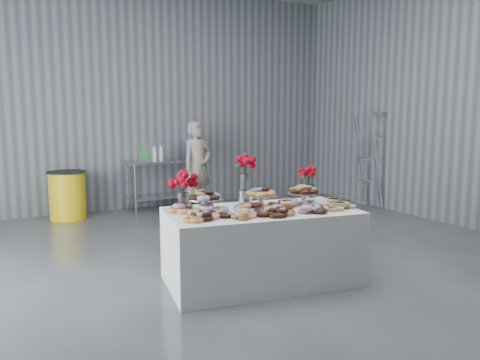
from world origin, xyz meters
The scene contains 17 objects.
ground centered at (0.00, 0.00, 0.00)m, with size 9.00×9.00×0.00m, color #36393E.
room_walls centered at (-0.27, 0.07, 2.64)m, with size 8.04×9.04×4.02m.
display_table centered at (0.10, 0.11, 0.38)m, with size 1.90×1.00×0.75m, color silver.
prep_table centered at (0.47, 4.10, 0.62)m, with size 1.50×0.60×0.90m.
donut_mounds centered at (0.10, 0.06, 0.80)m, with size 1.80×0.80×0.09m, color #C19446, non-canonical shape.
cake_stand_left centered at (-0.42, 0.34, 0.89)m, with size 0.36×0.36×0.17m.
cake_stand_mid centered at (0.18, 0.25, 0.89)m, with size 0.36×0.36×0.17m.
cake_stand_right centered at (0.67, 0.17, 0.89)m, with size 0.36×0.36×0.17m.
danish_pile centered at (0.82, -0.15, 0.81)m, with size 0.48×0.48×0.11m, color silver, non-canonical shape.
bouquet_left centered at (-0.60, 0.46, 1.05)m, with size 0.26×0.26×0.42m.
bouquet_right centered at (0.84, 0.30, 1.05)m, with size 0.26×0.26×0.42m.
bouquet_center centered at (0.11, 0.46, 1.13)m, with size 0.26×0.26×0.57m.
water_jug centered at (0.97, 4.10, 1.15)m, with size 0.28×0.28×0.55m.
drink_bottles centered at (0.15, 4.00, 1.04)m, with size 0.54×0.08×0.27m, color #268C33, non-canonical shape.
person centered at (0.88, 3.68, 0.80)m, with size 0.58×0.38×1.59m, color #CC8C93.
trash_barrel centered at (-1.25, 4.10, 0.40)m, with size 0.62×0.62×0.79m.
stepladder centered at (3.75, 2.53, 0.91)m, with size 0.24×0.46×1.83m, color silver, non-canonical shape.
Camera 1 is at (-2.24, -3.90, 1.71)m, focal length 35.00 mm.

